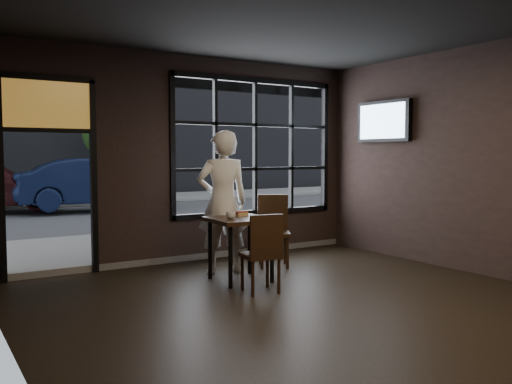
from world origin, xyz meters
TOP-DOWN VIEW (x-y plane):
  - floor at (0.00, 0.00)m, footprint 6.00×7.00m
  - ceiling at (0.00, 0.00)m, footprint 6.00×7.00m
  - wall_left at (-3.00, 0.00)m, footprint 0.04×7.00m
  - window_frame at (1.20, 3.50)m, footprint 3.06×0.12m
  - stained_transom at (-2.10, 3.50)m, footprint 1.20×0.06m
  - street_asphalt at (0.00, 24.00)m, footprint 60.00×41.00m
  - building_across at (0.00, 23.00)m, footprint 28.00×12.00m
  - cafe_table at (-0.02, 1.92)m, footprint 0.82×0.82m
  - chair_near at (-0.12, 1.28)m, footprint 0.48×0.48m
  - chair_window at (0.86, 2.44)m, footprint 0.63×0.63m
  - man at (0.01, 2.47)m, footprint 0.83×0.65m
  - hotdog at (0.09, 2.07)m, footprint 0.21×0.12m
  - cup at (-0.19, 1.87)m, footprint 0.16×0.16m
  - tv at (2.93, 2.26)m, footprint 0.13×1.15m
  - navy_car at (0.79, 11.71)m, footprint 4.52×1.93m
  - tree_right at (2.43, 15.24)m, footprint 2.05×2.05m

SIDE VIEW (x-z plane):
  - street_asphalt at x=0.00m, z-range -0.04..0.00m
  - floor at x=0.00m, z-range -0.02..0.00m
  - cafe_table at x=-0.02m, z-range 0.00..0.85m
  - chair_near at x=-0.12m, z-range 0.00..0.97m
  - chair_window at x=0.86m, z-range 0.00..1.07m
  - navy_car at x=0.79m, z-range 0.10..1.55m
  - hotdog at x=0.09m, z-range 0.84..0.90m
  - cup at x=-0.19m, z-range 0.84..0.94m
  - man at x=0.01m, z-range 0.00..2.01m
  - wall_left at x=-3.00m, z-range 0.00..3.20m
  - window_frame at x=1.20m, z-range 0.66..2.94m
  - tv at x=2.93m, z-range 1.88..2.56m
  - stained_transom at x=-2.10m, z-range 2.00..2.70m
  - tree_right at x=2.43m, z-range 0.72..4.22m
  - ceiling at x=0.00m, z-range 3.20..3.22m
  - building_across at x=0.00m, z-range 0.00..15.00m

